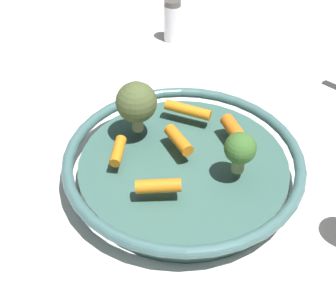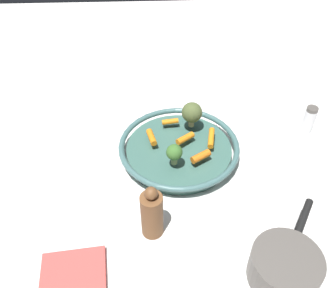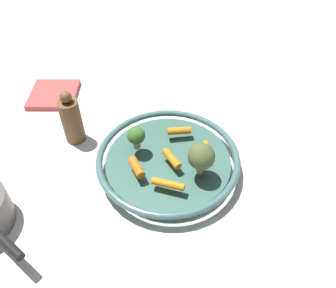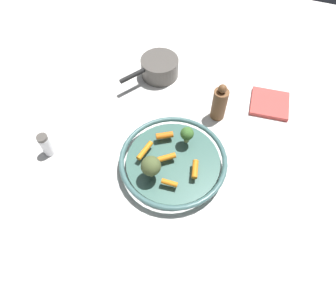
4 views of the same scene
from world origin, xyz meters
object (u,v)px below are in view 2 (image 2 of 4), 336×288
object	(u,v)px
baby_carrot_left	(185,138)
serving_bowl	(179,149)
baby_carrot_right	(211,138)
salt_shaker	(309,120)
baby_carrot_back	(170,121)
dish_towel	(73,280)
saucepan	(285,267)
baby_carrot_center	(151,137)
pepper_mill	(152,214)
broccoli_floret_edge	(174,153)
broccoli_floret_small	(192,113)
baby_carrot_near_rim	(201,156)

from	to	relation	value
baby_carrot_left	serving_bowl	bearing A→B (deg)	-59.80
baby_carrot_right	salt_shaker	xyz separation A→B (m)	(-0.08, 0.29, -0.01)
baby_carrot_back	dish_towel	bearing A→B (deg)	-26.38
saucepan	baby_carrot_back	bearing A→B (deg)	-155.45
baby_carrot_center	pepper_mill	xyz separation A→B (m)	(0.25, -0.00, 0.01)
salt_shaker	baby_carrot_right	bearing A→B (deg)	-75.02
broccoli_floret_edge	serving_bowl	bearing A→B (deg)	166.60
broccoli_floret_small	saucepan	xyz separation A→B (m)	(0.42, 0.14, -0.05)
baby_carrot_near_rim	serving_bowl	bearing A→B (deg)	-140.90
serving_bowl	broccoli_floret_edge	bearing A→B (deg)	-13.40
baby_carrot_right	salt_shaker	world-z (taller)	salt_shaker
serving_bowl	baby_carrot_left	distance (m)	0.03
broccoli_floret_small	baby_carrot_back	bearing A→B (deg)	-101.51
baby_carrot_near_rim	pepper_mill	world-z (taller)	pepper_mill
serving_bowl	dish_towel	xyz separation A→B (m)	(0.34, -0.23, -0.02)
broccoli_floret_edge	dish_towel	world-z (taller)	broccoli_floret_edge
baby_carrot_near_rim	broccoli_floret_edge	world-z (taller)	broccoli_floret_edge
saucepan	broccoli_floret_small	bearing A→B (deg)	-161.50
serving_bowl	baby_carrot_back	bearing A→B (deg)	-167.13
baby_carrot_left	baby_carrot_center	bearing A→B (deg)	-95.60
pepper_mill	baby_carrot_center	bearing A→B (deg)	179.47
baby_carrot_back	baby_carrot_left	distance (m)	0.08
saucepan	broccoli_floret_edge	bearing A→B (deg)	-145.06
baby_carrot_right	baby_carrot_back	size ratio (longest dim) A/B	1.50
dish_towel	baby_carrot_center	bearing A→B (deg)	156.29
baby_carrot_back	broccoli_floret_edge	distance (m)	0.16
baby_carrot_back	dish_towel	distance (m)	0.48
baby_carrot_near_rim	baby_carrot_back	bearing A→B (deg)	-154.53
baby_carrot_back	baby_carrot_center	world-z (taller)	baby_carrot_center
salt_shaker	dish_towel	xyz separation A→B (m)	(0.43, -0.60, -0.03)
broccoli_floret_small	saucepan	size ratio (longest dim) A/B	0.34
baby_carrot_left	broccoli_floret_edge	distance (m)	0.09
baby_carrot_left	dish_towel	distance (m)	0.43
serving_bowl	broccoli_floret_small	size ratio (longest dim) A/B	4.34
broccoli_floret_edge	baby_carrot_right	bearing A→B (deg)	128.14
serving_bowl	baby_carrot_center	size ratio (longest dim) A/B	5.85
broccoli_floret_small	serving_bowl	bearing A→B (deg)	-28.53
baby_carrot_right	salt_shaker	size ratio (longest dim) A/B	0.82
baby_carrot_near_rim	pepper_mill	xyz separation A→B (m)	(0.17, -0.12, 0.01)
baby_carrot_right	baby_carrot_center	xyz separation A→B (m)	(-0.01, -0.16, 0.00)
baby_carrot_center	baby_carrot_left	distance (m)	0.09
baby_carrot_center	broccoli_floret_small	world-z (taller)	broccoli_floret_small
baby_carrot_back	broccoli_floret_edge	bearing A→B (deg)	0.69
baby_carrot_back	pepper_mill	xyz separation A→B (m)	(0.32, -0.05, 0.01)
broccoli_floret_small	salt_shaker	bearing A→B (deg)	92.59
baby_carrot_back	broccoli_floret_small	size ratio (longest dim) A/B	0.61
serving_bowl	baby_carrot_left	xyz separation A→B (m)	(-0.01, 0.02, 0.03)
baby_carrot_right	broccoli_floret_edge	size ratio (longest dim) A/B	1.19
broccoli_floret_small	salt_shaker	xyz separation A→B (m)	(-0.02, 0.33, -0.05)
pepper_mill	dish_towel	world-z (taller)	pepper_mill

